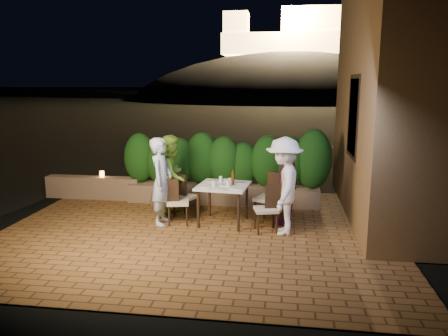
% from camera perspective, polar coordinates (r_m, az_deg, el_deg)
% --- Properties ---
extents(ground, '(400.00, 400.00, 0.00)m').
position_cam_1_polar(ground, '(7.59, -4.27, -9.35)').
color(ground, black).
rests_on(ground, ground).
extents(terrace_floor, '(7.00, 6.00, 0.15)m').
position_cam_1_polar(terrace_floor, '(8.07, -3.50, -8.49)').
color(terrace_floor, brown).
rests_on(terrace_floor, ground).
extents(building_wall, '(1.60, 5.00, 5.00)m').
position_cam_1_polar(building_wall, '(9.17, 21.32, 9.58)').
color(building_wall, brown).
rests_on(building_wall, ground).
extents(window_pane, '(0.08, 1.00, 1.40)m').
position_cam_1_polar(window_pane, '(8.56, 16.72, 6.44)').
color(window_pane, black).
rests_on(window_pane, building_wall).
extents(window_frame, '(0.06, 1.15, 1.55)m').
position_cam_1_polar(window_frame, '(8.55, 16.65, 6.45)').
color(window_frame, black).
rests_on(window_frame, building_wall).
extents(planter, '(4.20, 0.55, 0.40)m').
position_cam_1_polar(planter, '(9.65, -0.21, -3.45)').
color(planter, '#76604B').
rests_on(planter, ground).
extents(hedge, '(4.00, 0.70, 1.10)m').
position_cam_1_polar(hedge, '(9.49, -0.22, 0.94)').
color(hedge, '#133E10').
rests_on(hedge, planter).
extents(parapet, '(2.20, 0.30, 0.50)m').
position_cam_1_polar(parapet, '(10.49, -16.67, -2.45)').
color(parapet, '#76604B').
rests_on(parapet, ground).
extents(hill, '(52.00, 40.00, 22.00)m').
position_cam_1_polar(hill, '(67.27, 8.48, 5.42)').
color(hill, black).
rests_on(hill, ground).
extents(fortress, '(26.00, 8.00, 8.00)m').
position_cam_1_polar(fortress, '(67.40, 8.85, 17.78)').
color(fortress, '#FFCC7A').
rests_on(fortress, hill).
extents(dining_table, '(1.00, 1.00, 0.75)m').
position_cam_1_polar(dining_table, '(8.25, -0.10, -4.74)').
color(dining_table, white).
rests_on(dining_table, ground).
extents(plate_nw, '(0.20, 0.20, 0.01)m').
position_cam_1_polar(plate_nw, '(8.00, -2.42, -2.43)').
color(plate_nw, white).
rests_on(plate_nw, dining_table).
extents(plate_sw, '(0.19, 0.19, 0.01)m').
position_cam_1_polar(plate_sw, '(8.43, -1.50, -1.72)').
color(plate_sw, white).
rests_on(plate_sw, dining_table).
extents(plate_ne, '(0.24, 0.24, 0.01)m').
position_cam_1_polar(plate_ne, '(7.85, 1.69, -2.68)').
color(plate_ne, white).
rests_on(plate_ne, dining_table).
extents(plate_se, '(0.20, 0.20, 0.01)m').
position_cam_1_polar(plate_se, '(8.31, 2.02, -1.91)').
color(plate_se, white).
rests_on(plate_se, dining_table).
extents(plate_centre, '(0.23, 0.23, 0.01)m').
position_cam_1_polar(plate_centre, '(8.11, 0.08, -2.23)').
color(plate_centre, white).
rests_on(plate_centre, dining_table).
extents(plate_front, '(0.20, 0.20, 0.01)m').
position_cam_1_polar(plate_front, '(7.81, -0.51, -2.76)').
color(plate_front, white).
rests_on(plate_front, dining_table).
extents(glass_nw, '(0.06, 0.06, 0.11)m').
position_cam_1_polar(glass_nw, '(8.02, -1.35, -2.05)').
color(glass_nw, silver).
rests_on(glass_nw, dining_table).
extents(glass_sw, '(0.07, 0.07, 0.12)m').
position_cam_1_polar(glass_sw, '(8.36, -0.43, -1.46)').
color(glass_sw, silver).
rests_on(glass_sw, dining_table).
extents(glass_ne, '(0.07, 0.07, 0.12)m').
position_cam_1_polar(glass_ne, '(8.01, 0.54, -2.02)').
color(glass_ne, silver).
rests_on(glass_ne, dining_table).
extents(glass_se, '(0.06, 0.06, 0.10)m').
position_cam_1_polar(glass_se, '(8.26, 0.80, -1.66)').
color(glass_se, silver).
rests_on(glass_se, dining_table).
extents(beer_bottle, '(0.06, 0.06, 0.29)m').
position_cam_1_polar(beer_bottle, '(8.15, 1.17, -1.17)').
color(beer_bottle, '#53290D').
rests_on(beer_bottle, dining_table).
extents(bowl, '(0.19, 0.19, 0.04)m').
position_cam_1_polar(bowl, '(8.43, 0.24, -1.62)').
color(bowl, white).
rests_on(bowl, dining_table).
extents(chair_left_front, '(0.48, 0.48, 0.86)m').
position_cam_1_polar(chair_left_front, '(8.27, -6.03, -4.34)').
color(chair_left_front, black).
rests_on(chair_left_front, ground).
extents(chair_left_back, '(0.52, 0.52, 0.84)m').
position_cam_1_polar(chair_left_back, '(8.68, -5.04, -3.64)').
color(chair_left_back, black).
rests_on(chair_left_back, ground).
extents(chair_right_front, '(0.49, 0.49, 0.86)m').
position_cam_1_polar(chair_right_front, '(7.82, 5.50, -5.27)').
color(chair_right_front, black).
rests_on(chair_right_front, ground).
extents(chair_right_back, '(0.61, 0.61, 1.00)m').
position_cam_1_polar(chair_right_back, '(8.27, 5.88, -3.84)').
color(chair_right_back, black).
rests_on(chair_right_back, ground).
extents(diner_blue, '(0.41, 0.61, 1.64)m').
position_cam_1_polar(diner_blue, '(8.21, -8.20, -1.73)').
color(diner_blue, silver).
rests_on(diner_blue, ground).
extents(diner_green, '(0.69, 0.85, 1.62)m').
position_cam_1_polar(diner_green, '(8.74, -6.79, -0.97)').
color(diner_green, '#88BF3B').
rests_on(diner_green, ground).
extents(diner_white, '(0.68, 1.13, 1.71)m').
position_cam_1_polar(diner_white, '(7.67, 7.83, -2.35)').
color(diner_white, white).
rests_on(diner_white, ground).
extents(diner_purple, '(0.59, 0.96, 1.52)m').
position_cam_1_polar(diner_purple, '(8.22, 8.19, -2.14)').
color(diner_purple, '#722666').
rests_on(diner_purple, ground).
extents(parapet_lamp, '(0.10, 0.10, 0.14)m').
position_cam_1_polar(parapet_lamp, '(10.33, -15.66, -0.78)').
color(parapet_lamp, orange).
rests_on(parapet_lamp, parapet).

